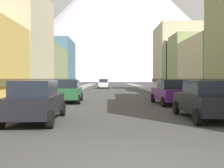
# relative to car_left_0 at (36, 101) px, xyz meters

# --- Properties ---
(ground_plane) EXTENTS (400.00, 400.00, 0.00)m
(ground_plane) POSITION_rel_car_left_0_xyz_m (3.80, -5.71, -0.90)
(ground_plane) COLOR #3D3D3D
(sidewalk_left) EXTENTS (2.50, 100.00, 0.15)m
(sidewalk_left) POSITION_rel_car_left_0_xyz_m (-2.45, 29.29, -0.82)
(sidewalk_left) COLOR gray
(sidewalk_left) RESTS_ON ground
(sidewalk_right) EXTENTS (2.50, 100.00, 0.15)m
(sidewalk_right) POSITION_rel_car_left_0_xyz_m (10.05, 29.29, -0.82)
(sidewalk_right) COLOR gray
(sidewalk_right) RESTS_ON ground
(storefront_left_2) EXTENTS (7.20, 9.77, 11.01)m
(storefront_left_2) POSITION_rel_car_left_0_xyz_m (-7.15, 16.76, 4.43)
(storefront_left_2) COLOR beige
(storefront_left_2) RESTS_ON ground
(storefront_left_3) EXTENTS (9.59, 10.54, 6.47)m
(storefront_left_3) POSITION_rel_car_left_0_xyz_m (-8.35, 27.42, 2.21)
(storefront_left_3) COLOR #8C9966
(storefront_left_3) RESTS_ON ground
(storefront_left_4) EXTENTS (8.20, 10.02, 9.07)m
(storefront_left_4) POSITION_rel_car_left_0_xyz_m (-7.65, 38.01, 3.48)
(storefront_left_4) COLOR slate
(storefront_left_4) RESTS_ON ground
(storefront_right_2) EXTENTS (7.17, 8.38, 6.01)m
(storefront_right_2) POSITION_rel_car_left_0_xyz_m (14.73, 15.35, 1.99)
(storefront_right_2) COLOR beige
(storefront_right_2) RESTS_ON ground
(storefront_right_3) EXTENTS (9.25, 8.16, 7.44)m
(storefront_right_3) POSITION_rel_car_left_0_xyz_m (15.78, 23.68, 2.68)
(storefront_right_3) COLOR #8C9966
(storefront_right_3) RESTS_ON ground
(storefront_right_4) EXTENTS (8.14, 8.56, 10.66)m
(storefront_right_4) POSITION_rel_car_left_0_xyz_m (15.22, 32.45, 4.26)
(storefront_right_4) COLOR beige
(storefront_right_4) RESTS_ON ground
(car_left_0) EXTENTS (2.19, 4.46, 1.78)m
(car_left_0) POSITION_rel_car_left_0_xyz_m (0.00, 0.00, 0.00)
(car_left_0) COLOR black
(car_left_0) RESTS_ON ground
(car_left_1) EXTENTS (2.22, 4.47, 1.78)m
(car_left_1) POSITION_rel_car_left_0_xyz_m (0.00, 9.15, 0.00)
(car_left_1) COLOR #265933
(car_left_1) RESTS_ON ground
(car_right_0) EXTENTS (2.08, 4.41, 1.78)m
(car_right_0) POSITION_rel_car_left_0_xyz_m (7.60, 0.58, 0.00)
(car_right_0) COLOR black
(car_right_0) RESTS_ON ground
(car_right_1) EXTENTS (2.22, 4.47, 1.78)m
(car_right_1) POSITION_rel_car_left_0_xyz_m (7.60, 7.32, 0.00)
(car_right_1) COLOR #591E72
(car_right_1) RESTS_ON ground
(car_driving_0) EXTENTS (2.06, 4.40, 1.78)m
(car_driving_0) POSITION_rel_car_left_0_xyz_m (2.20, 38.48, 0.00)
(car_driving_0) COLOR silver
(car_driving_0) RESTS_ON ground
(trash_bin_right) EXTENTS (0.59, 0.59, 0.98)m
(trash_bin_right) POSITION_rel_car_left_0_xyz_m (10.15, 4.46, -0.26)
(trash_bin_right) COLOR #4C5156
(trash_bin_right) RESTS_ON sidewalk_right
(potted_plant_0) EXTENTS (0.68, 0.68, 0.98)m
(potted_plant_0) POSITION_rel_car_left_0_xyz_m (10.80, 6.65, -0.19)
(potted_plant_0) COLOR brown
(potted_plant_0) RESTS_ON sidewalk_right
(potted_plant_1) EXTENTS (0.50, 0.50, 0.79)m
(potted_plant_1) POSITION_rel_car_left_0_xyz_m (10.80, 6.06, -0.37)
(potted_plant_1) COLOR #4C4C51
(potted_plant_1) RESTS_ON sidewalk_right
(potted_plant_2) EXTENTS (0.64, 0.64, 0.88)m
(potted_plant_2) POSITION_rel_car_left_0_xyz_m (10.80, 10.33, -0.27)
(potted_plant_2) COLOR brown
(potted_plant_2) RESTS_ON sidewalk_right
(pedestrian_0) EXTENTS (0.36, 0.36, 1.57)m
(pedestrian_0) POSITION_rel_car_left_0_xyz_m (10.05, 13.39, -0.03)
(pedestrian_0) COLOR maroon
(pedestrian_0) RESTS_ON sidewalk_right
(pedestrian_2) EXTENTS (0.36, 0.36, 1.60)m
(pedestrian_2) POSITION_rel_car_left_0_xyz_m (10.05, 12.58, -0.01)
(pedestrian_2) COLOR #333338
(pedestrian_2) RESTS_ON sidewalk_right
(streetlamp_right) EXTENTS (0.36, 0.36, 5.86)m
(streetlamp_right) POSITION_rel_car_left_0_xyz_m (9.15, 15.71, 3.09)
(streetlamp_right) COLOR black
(streetlamp_right) RESTS_ON sidewalk_right
(mountain_backdrop) EXTENTS (238.92, 238.92, 128.55)m
(mountain_backdrop) POSITION_rel_car_left_0_xyz_m (16.01, 254.29, 63.38)
(mountain_backdrop) COLOR silver
(mountain_backdrop) RESTS_ON ground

